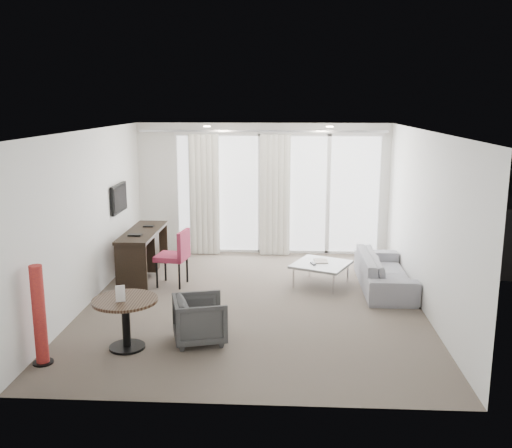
# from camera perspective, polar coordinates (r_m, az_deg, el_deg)

# --- Properties ---
(floor) EXTENTS (5.00, 6.00, 0.00)m
(floor) POSITION_cam_1_polar(r_m,az_deg,el_deg) (8.79, -0.22, -7.85)
(floor) COLOR brown
(floor) RESTS_ON ground
(ceiling) EXTENTS (5.00, 6.00, 0.00)m
(ceiling) POSITION_cam_1_polar(r_m,az_deg,el_deg) (8.27, -0.23, 9.32)
(ceiling) COLOR white
(ceiling) RESTS_ON ground
(wall_left) EXTENTS (0.00, 6.00, 2.60)m
(wall_left) POSITION_cam_1_polar(r_m,az_deg,el_deg) (8.94, -16.44, 0.63)
(wall_left) COLOR silver
(wall_left) RESTS_ON ground
(wall_right) EXTENTS (0.00, 6.00, 2.60)m
(wall_right) POSITION_cam_1_polar(r_m,az_deg,el_deg) (8.66, 16.53, 0.26)
(wall_right) COLOR silver
(wall_right) RESTS_ON ground
(wall_front) EXTENTS (5.00, 0.00, 2.60)m
(wall_front) POSITION_cam_1_polar(r_m,az_deg,el_deg) (5.54, -2.09, -5.83)
(wall_front) COLOR silver
(wall_front) RESTS_ON ground
(window_panel) EXTENTS (4.00, 0.02, 2.38)m
(window_panel) POSITION_cam_1_polar(r_m,az_deg,el_deg) (11.38, 2.18, 3.01)
(window_panel) COLOR white
(window_panel) RESTS_ON ground
(window_frame) EXTENTS (4.10, 0.06, 2.44)m
(window_frame) POSITION_cam_1_polar(r_m,az_deg,el_deg) (11.36, 2.18, 2.99)
(window_frame) COLOR white
(window_frame) RESTS_ON ground
(curtain_left) EXTENTS (0.60, 0.20, 2.38)m
(curtain_left) POSITION_cam_1_polar(r_m,az_deg,el_deg) (11.33, -5.19, 2.93)
(curtain_left) COLOR silver
(curtain_left) RESTS_ON ground
(curtain_right) EXTENTS (0.60, 0.20, 2.38)m
(curtain_right) POSITION_cam_1_polar(r_m,az_deg,el_deg) (11.22, 1.91, 2.87)
(curtain_right) COLOR silver
(curtain_right) RESTS_ON ground
(curtain_track) EXTENTS (4.80, 0.04, 0.04)m
(curtain_track) POSITION_cam_1_polar(r_m,az_deg,el_deg) (11.09, 0.65, 9.27)
(curtain_track) COLOR #B2B2B7
(curtain_track) RESTS_ON ceiling
(downlight_a) EXTENTS (0.12, 0.12, 0.02)m
(downlight_a) POSITION_cam_1_polar(r_m,az_deg,el_deg) (9.95, -4.93, 9.70)
(downlight_a) COLOR #FFE0B2
(downlight_a) RESTS_ON ceiling
(downlight_b) EXTENTS (0.12, 0.12, 0.02)m
(downlight_b) POSITION_cam_1_polar(r_m,az_deg,el_deg) (9.88, 7.40, 9.63)
(downlight_b) COLOR #FFE0B2
(downlight_b) RESTS_ON ceiling
(desk) EXTENTS (0.54, 1.72, 0.81)m
(desk) POSITION_cam_1_polar(r_m,az_deg,el_deg) (10.18, -11.19, -2.91)
(desk) COLOR black
(desk) RESTS_ON floor
(tv) EXTENTS (0.05, 0.80, 0.50)m
(tv) POSITION_cam_1_polar(r_m,az_deg,el_deg) (10.27, -13.55, 2.52)
(tv) COLOR black
(tv) RESTS_ON wall_left
(desk_chair) EXTENTS (0.59, 0.56, 0.95)m
(desk_chair) POSITION_cam_1_polar(r_m,az_deg,el_deg) (9.57, -8.42, -3.34)
(desk_chair) COLOR maroon
(desk_chair) RESTS_ON floor
(round_table) EXTENTS (0.96, 0.96, 0.64)m
(round_table) POSITION_cam_1_polar(r_m,az_deg,el_deg) (7.33, -12.86, -9.70)
(round_table) COLOR #352417
(round_table) RESTS_ON floor
(menu_card) EXTENTS (0.11, 0.06, 0.20)m
(menu_card) POSITION_cam_1_polar(r_m,az_deg,el_deg) (7.11, -13.40, -6.97)
(menu_card) COLOR white
(menu_card) RESTS_ON round_table
(red_lamp) EXTENTS (0.26, 0.26, 1.19)m
(red_lamp) POSITION_cam_1_polar(r_m,az_deg,el_deg) (7.11, -20.86, -8.52)
(red_lamp) COLOR #A32723
(red_lamp) RESTS_ON floor
(tub_armchair) EXTENTS (0.80, 0.79, 0.59)m
(tub_armchair) POSITION_cam_1_polar(r_m,az_deg,el_deg) (7.38, -5.63, -9.48)
(tub_armchair) COLOR #373737
(tub_armchair) RESTS_ON floor
(coffee_table) EXTENTS (1.12, 1.12, 0.38)m
(coffee_table) POSITION_cam_1_polar(r_m,az_deg,el_deg) (9.60, 6.51, -5.00)
(coffee_table) COLOR gray
(coffee_table) RESTS_ON floor
(remote) EXTENTS (0.09, 0.16, 0.02)m
(remote) POSITION_cam_1_polar(r_m,az_deg,el_deg) (9.48, 5.73, -4.12)
(remote) COLOR black
(remote) RESTS_ON coffee_table
(magazine) EXTENTS (0.24, 0.30, 0.02)m
(magazine) POSITION_cam_1_polar(r_m,az_deg,el_deg) (9.66, 6.50, -3.84)
(magazine) COLOR gray
(magazine) RESTS_ON coffee_table
(sofa) EXTENTS (0.76, 1.95, 0.57)m
(sofa) POSITION_cam_1_polar(r_m,az_deg,el_deg) (9.59, 12.73, -4.64)
(sofa) COLOR gray
(sofa) RESTS_ON floor
(terrace_slab) EXTENTS (5.60, 3.00, 0.12)m
(terrace_slab) POSITION_cam_1_polar(r_m,az_deg,el_deg) (13.11, 2.26, -1.38)
(terrace_slab) COLOR #4D4D50
(terrace_slab) RESTS_ON ground
(rattan_chair_a) EXTENTS (0.62, 0.62, 0.90)m
(rattan_chair_a) POSITION_cam_1_polar(r_m,az_deg,el_deg) (12.35, 4.19, 0.16)
(rattan_chair_a) COLOR #3D2D1B
(rattan_chair_a) RESTS_ON terrace_slab
(rattan_chair_b) EXTENTS (0.59, 0.59, 0.81)m
(rattan_chair_b) POSITION_cam_1_polar(r_m,az_deg,el_deg) (13.48, 7.51, 0.92)
(rattan_chair_b) COLOR #3D2D1B
(rattan_chair_b) RESTS_ON terrace_slab
(rattan_table) EXTENTS (0.54, 0.54, 0.52)m
(rattan_table) POSITION_cam_1_polar(r_m,az_deg,el_deg) (12.84, 5.48, -0.26)
(rattan_table) COLOR #3D2D1B
(rattan_table) RESTS_ON terrace_slab
(balustrade) EXTENTS (5.50, 0.06, 1.05)m
(balustrade) POSITION_cam_1_polar(r_m,az_deg,el_deg) (14.42, 2.38, 2.13)
(balustrade) COLOR #B2B2B7
(balustrade) RESTS_ON terrace_slab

